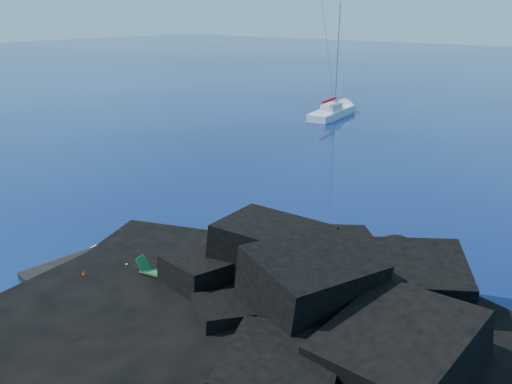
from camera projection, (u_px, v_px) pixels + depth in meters
ground at (56, 264)px, 26.69m from camera, size 400.00×400.00×0.00m
headland at (285, 330)px, 21.17m from camera, size 24.00×24.00×3.60m
beach at (115, 288)px, 24.39m from camera, size 9.08×6.86×0.70m
surf_foam at (189, 258)px, 27.37m from camera, size 10.00×8.00×0.06m
sailboat at (333, 116)px, 63.96m from camera, size 4.46×13.34×13.73m
deck_chair at (155, 269)px, 24.29m from camera, size 1.81×1.11×1.16m
towel at (119, 267)px, 25.60m from camera, size 2.17×1.62×0.05m
sunbather at (118, 264)px, 25.55m from camera, size 1.90×1.16×0.26m
marker_cone at (84, 275)px, 24.38m from camera, size 0.33×0.33×0.50m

